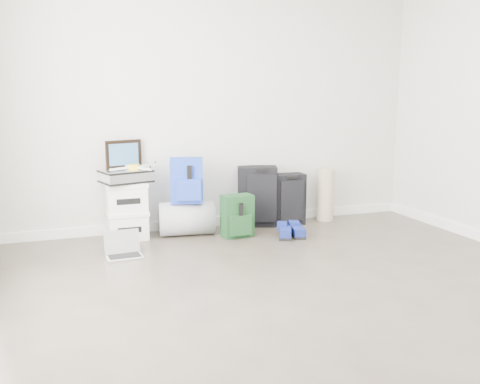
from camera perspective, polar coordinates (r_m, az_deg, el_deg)
name	(u,v)px	position (r m, az deg, el deg)	size (l,w,h in m)	color
ground	(330,315)	(3.45, 10.09, -13.43)	(5.00, 5.00, 0.00)	#3B332B
room_envelope	(338,41)	(3.19, 10.97, 16.28)	(4.52, 5.02, 2.71)	silver
boxes_stack	(127,211)	(5.17, -12.55, -2.05)	(0.40, 0.32, 0.57)	white
briefcase	(126,176)	(5.11, -12.71, 1.76)	(0.45, 0.33, 0.13)	#B2B2B7
painting	(124,154)	(5.18, -12.92, 4.16)	(0.36, 0.14, 0.28)	black
drone	(134,167)	(5.09, -11.83, 2.77)	(0.49, 0.49, 0.05)	yellow
duffel_bag	(187,218)	(5.24, -5.99, -2.96)	(0.35, 0.35, 0.56)	gray
blue_backpack	(187,181)	(5.13, -6.00, 1.21)	(0.36, 0.30, 0.45)	#1940A3
large_suitcase	(257,196)	(5.56, 1.96, -0.47)	(0.48, 0.38, 0.65)	black
green_backpack	(238,217)	(5.13, -0.28, -2.80)	(0.32, 0.24, 0.43)	#123218
carry_on	(288,199)	(5.65, 5.41, -0.80)	(0.37, 0.24, 0.56)	black
shoes	(292,232)	(5.19, 5.82, -4.48)	(0.35, 0.32, 0.10)	black
rolled_rug	(325,195)	(5.89, 9.57, -0.32)	(0.19, 0.19, 0.59)	tan
laptop	(123,250)	(4.67, -12.96, -6.39)	(0.33, 0.25, 0.22)	silver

